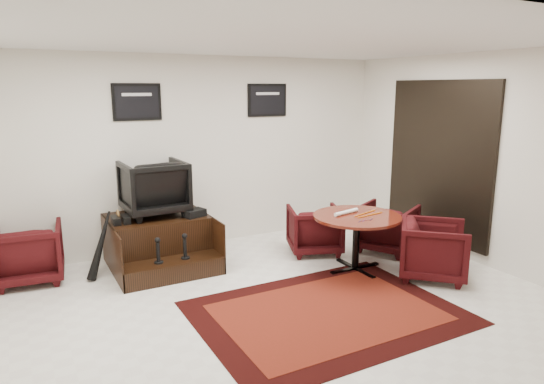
# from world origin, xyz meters

# --- Properties ---
(ground) EXTENTS (6.00, 6.00, 0.00)m
(ground) POSITION_xyz_m (0.00, 0.00, 0.00)
(ground) COLOR white
(ground) RESTS_ON ground
(room_shell) EXTENTS (6.02, 5.02, 2.81)m
(room_shell) POSITION_xyz_m (0.41, 0.12, 1.79)
(room_shell) COLOR silver
(room_shell) RESTS_ON ground
(area_rug) EXTENTS (2.71, 2.03, 0.01)m
(area_rug) POSITION_xyz_m (0.31, -0.37, 0.01)
(area_rug) COLOR black
(area_rug) RESTS_ON ground
(shine_podium) EXTENTS (1.29, 1.32, 0.66)m
(shine_podium) POSITION_xyz_m (-0.84, 1.91, 0.31)
(shine_podium) COLOR black
(shine_podium) RESTS_ON ground
(shine_chair) EXTENTS (0.81, 0.76, 0.82)m
(shine_chair) POSITION_xyz_m (-0.84, 2.04, 1.07)
(shine_chair) COLOR black
(shine_chair) RESTS_ON shine_podium
(shoes_pair) EXTENTS (0.22, 0.25, 0.09)m
(shoes_pair) POSITION_xyz_m (-1.34, 1.84, 0.71)
(shoes_pair) COLOR black
(shoes_pair) RESTS_ON shine_podium
(polish_kit) EXTENTS (0.32, 0.27, 0.10)m
(polish_kit) POSITION_xyz_m (-0.41, 1.70, 0.71)
(polish_kit) COLOR black
(polish_kit) RESTS_ON shine_podium
(umbrella_black) EXTENTS (0.33, 0.12, 0.89)m
(umbrella_black) POSITION_xyz_m (-1.62, 1.74, 0.45)
(umbrella_black) COLOR black
(umbrella_black) RESTS_ON ground
(umbrella_hooked) EXTENTS (0.30, 0.11, 0.80)m
(umbrella_hooked) POSITION_xyz_m (-1.60, 1.90, 0.40)
(umbrella_hooked) COLOR black
(umbrella_hooked) RESTS_ON ground
(armchair_side) EXTENTS (0.84, 0.79, 0.79)m
(armchair_side) POSITION_xyz_m (-2.41, 2.10, 0.39)
(armchair_side) COLOR black
(armchair_side) RESTS_ON ground
(meeting_table) EXTENTS (1.13, 1.13, 0.74)m
(meeting_table) POSITION_xyz_m (1.36, 0.50, 0.65)
(meeting_table) COLOR #451109
(meeting_table) RESTS_ON ground
(table_chair_back) EXTENTS (0.91, 0.89, 0.74)m
(table_chair_back) POSITION_xyz_m (1.27, 1.34, 0.37)
(table_chair_back) COLOR black
(table_chair_back) RESTS_ON ground
(table_chair_window) EXTENTS (0.96, 0.98, 0.76)m
(table_chair_window) POSITION_xyz_m (2.24, 0.90, 0.38)
(table_chair_window) COLOR black
(table_chair_window) RESTS_ON ground
(table_chair_corner) EXTENTS (1.06, 1.06, 0.79)m
(table_chair_corner) POSITION_xyz_m (2.05, -0.17, 0.40)
(table_chair_corner) COLOR black
(table_chair_corner) RESTS_ON ground
(paper_roll) EXTENTS (0.42, 0.14, 0.05)m
(paper_roll) POSITION_xyz_m (1.28, 0.62, 0.76)
(paper_roll) COLOR white
(paper_roll) RESTS_ON meeting_table
(table_clutter) EXTENTS (0.57, 0.37, 0.01)m
(table_clutter) POSITION_xyz_m (1.47, 0.43, 0.74)
(table_clutter) COLOR orange
(table_clutter) RESTS_ON meeting_table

